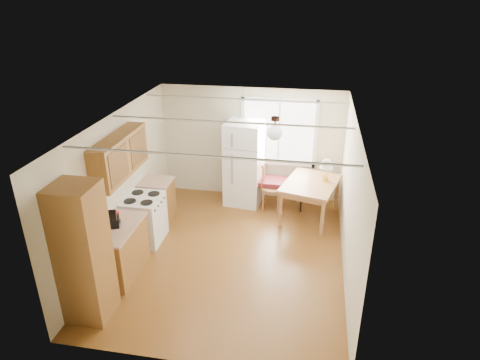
% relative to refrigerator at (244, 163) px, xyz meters
% --- Properties ---
extents(room_shell, '(4.60, 5.60, 2.62)m').
position_rel_refrigerator_xyz_m(room_shell, '(0.10, -2.12, 0.32)').
color(room_shell, '#573112').
rests_on(room_shell, ground).
extents(kitchen_run, '(0.65, 3.40, 2.20)m').
position_rel_refrigerator_xyz_m(kitchen_run, '(-1.62, -2.75, -0.09)').
color(kitchen_run, brown).
rests_on(kitchen_run, ground).
extents(window_unit, '(1.64, 0.05, 1.51)m').
position_rel_refrigerator_xyz_m(window_unit, '(0.70, 0.35, 0.62)').
color(window_unit, white).
rests_on(window_unit, room_shell).
extents(pendant_light, '(0.26, 0.26, 0.40)m').
position_rel_refrigerator_xyz_m(pendant_light, '(0.80, -1.72, 1.31)').
color(pendant_light, '#311C15').
rests_on(pendant_light, room_shell).
extents(refrigerator, '(0.84, 0.84, 1.85)m').
position_rel_refrigerator_xyz_m(refrigerator, '(0.00, 0.00, 0.00)').
color(refrigerator, white).
rests_on(refrigerator, ground).
extents(bench, '(1.35, 0.54, 0.62)m').
position_rel_refrigerator_xyz_m(bench, '(0.72, -0.08, -0.37)').
color(bench, '#5B151D').
rests_on(bench, ground).
extents(dining_table, '(1.29, 1.52, 0.82)m').
position_rel_refrigerator_xyz_m(dining_table, '(1.46, -0.52, -0.21)').
color(dining_table, '#9F683D').
rests_on(dining_table, ground).
extents(chair, '(0.47, 0.47, 1.07)m').
position_rel_refrigerator_xyz_m(chair, '(0.55, -0.21, -0.31)').
color(chair, '#9F683D').
rests_on(chair, ground).
extents(table_lamp, '(0.27, 0.27, 0.46)m').
position_rel_refrigerator_xyz_m(table_lamp, '(1.74, -0.40, 0.23)').
color(table_lamp, gold).
rests_on(table_lamp, dining_table).
extents(coffee_maker, '(0.22, 0.25, 0.33)m').
position_rel_refrigerator_xyz_m(coffee_maker, '(-1.62, -2.97, 0.09)').
color(coffee_maker, black).
rests_on(coffee_maker, kitchen_run).
extents(kettle, '(0.13, 0.13, 0.25)m').
position_rel_refrigerator_xyz_m(kettle, '(-1.64, -2.85, 0.08)').
color(kettle, red).
rests_on(kettle, kitchen_run).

